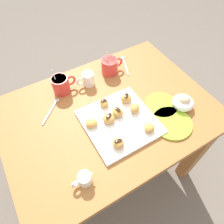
% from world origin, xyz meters
% --- Properties ---
extents(ground_plane, '(8.00, 8.00, 0.00)m').
position_xyz_m(ground_plane, '(0.00, 0.00, 0.00)').
color(ground_plane, '#665B51').
extents(dining_table, '(1.00, 0.73, 0.70)m').
position_xyz_m(dining_table, '(0.00, 0.00, 0.57)').
color(dining_table, '#A36633').
rests_on(dining_table, ground_plane).
extents(pastry_plate_square, '(0.31, 0.31, 0.02)m').
position_xyz_m(pastry_plate_square, '(0.01, -0.08, 0.71)').
color(pastry_plate_square, white).
rests_on(pastry_plate_square, dining_table).
extents(coffee_mug_red_left, '(0.12, 0.08, 0.14)m').
position_xyz_m(coffee_mug_red_left, '(-0.14, 0.23, 0.75)').
color(coffee_mug_red_left, red).
rests_on(coffee_mug_red_left, dining_table).
extents(coffee_mug_red_right, '(0.13, 0.09, 0.13)m').
position_xyz_m(coffee_mug_red_right, '(0.14, 0.23, 0.75)').
color(coffee_mug_red_right, red).
rests_on(coffee_mug_red_right, dining_table).
extents(cream_pitcher_white, '(0.10, 0.06, 0.07)m').
position_xyz_m(cream_pitcher_white, '(-0.00, 0.21, 0.74)').
color(cream_pitcher_white, white).
rests_on(cream_pitcher_white, dining_table).
extents(ice_cream_bowl, '(0.10, 0.10, 0.08)m').
position_xyz_m(ice_cream_bowl, '(0.32, -0.16, 0.74)').
color(ice_cream_bowl, white).
rests_on(ice_cream_bowl, dining_table).
extents(chocolate_sauce_pitcher, '(0.09, 0.05, 0.06)m').
position_xyz_m(chocolate_sauce_pitcher, '(-0.25, -0.25, 0.73)').
color(chocolate_sauce_pitcher, white).
rests_on(chocolate_sauce_pitcher, dining_table).
extents(saucer_lime_left, '(0.18, 0.18, 0.01)m').
position_xyz_m(saucer_lime_left, '(0.21, -0.21, 0.71)').
color(saucer_lime_left, '#9EC633').
rests_on(saucer_lime_left, dining_table).
extents(saucer_lime_right, '(0.16, 0.16, 0.01)m').
position_xyz_m(saucer_lime_right, '(0.24, -0.10, 0.71)').
color(saucer_lime_right, '#9EC633').
rests_on(saucer_lime_right, dining_table).
extents(loose_spoon_near_saucer, '(0.13, 0.12, 0.01)m').
position_xyz_m(loose_spoon_near_saucer, '(-0.23, 0.15, 0.71)').
color(loose_spoon_near_saucer, silver).
rests_on(loose_spoon_near_saucer, dining_table).
extents(loose_spoon_by_plate, '(0.07, 0.15, 0.01)m').
position_xyz_m(loose_spoon_by_plate, '(0.25, 0.25, 0.71)').
color(loose_spoon_by_plate, silver).
rests_on(loose_spoon_by_plate, dining_table).
extents(beignet_0, '(0.07, 0.07, 0.04)m').
position_xyz_m(beignet_0, '(-0.03, -0.06, 0.74)').
color(beignet_0, '#D19347').
rests_on(beignet_0, pastry_plate_square).
extents(chocolate_drizzle_0, '(0.04, 0.04, 0.00)m').
position_xyz_m(chocolate_drizzle_0, '(-0.03, -0.06, 0.76)').
color(chocolate_drizzle_0, black).
rests_on(chocolate_drizzle_0, beignet_0).
extents(beignet_1, '(0.06, 0.06, 0.04)m').
position_xyz_m(beignet_1, '(-0.06, -0.18, 0.74)').
color(beignet_1, '#D19347').
rests_on(beignet_1, pastry_plate_square).
extents(chocolate_drizzle_1, '(0.04, 0.02, 0.00)m').
position_xyz_m(chocolate_drizzle_1, '(-0.06, -0.18, 0.76)').
color(chocolate_drizzle_1, black).
rests_on(chocolate_drizzle_1, beignet_1).
extents(beignet_2, '(0.05, 0.05, 0.03)m').
position_xyz_m(beignet_2, '(-0.01, 0.03, 0.73)').
color(beignet_2, '#D19347').
rests_on(beignet_2, pastry_plate_square).
extents(chocolate_drizzle_2, '(0.03, 0.02, 0.00)m').
position_xyz_m(chocolate_drizzle_2, '(-0.01, 0.03, 0.75)').
color(chocolate_drizzle_2, black).
rests_on(chocolate_drizzle_2, beignet_2).
extents(beignet_3, '(0.07, 0.07, 0.04)m').
position_xyz_m(beignet_3, '(0.10, -0.07, 0.74)').
color(beignet_3, '#D19347').
rests_on(beignet_3, pastry_plate_square).
extents(beignet_4, '(0.07, 0.06, 0.03)m').
position_xyz_m(beignet_4, '(-0.11, -0.04, 0.73)').
color(beignet_4, '#D19347').
rests_on(beignet_4, pastry_plate_square).
extents(beignet_5, '(0.07, 0.07, 0.04)m').
position_xyz_m(beignet_5, '(0.10, -0.00, 0.74)').
color(beignet_5, '#D19347').
rests_on(beignet_5, pastry_plate_square).
extents(chocolate_drizzle_5, '(0.04, 0.04, 0.00)m').
position_xyz_m(chocolate_drizzle_5, '(0.10, -0.00, 0.76)').
color(chocolate_drizzle_5, black).
rests_on(chocolate_drizzle_5, beignet_5).
extents(beignet_6, '(0.05, 0.06, 0.04)m').
position_xyz_m(beignet_6, '(0.02, -0.05, 0.74)').
color(beignet_6, '#D19347').
rests_on(beignet_6, pastry_plate_square).
extents(chocolate_drizzle_6, '(0.02, 0.04, 0.00)m').
position_xyz_m(chocolate_drizzle_6, '(0.02, -0.05, 0.76)').
color(chocolate_drizzle_6, black).
rests_on(chocolate_drizzle_6, beignet_6).
extents(beignet_7, '(0.07, 0.07, 0.03)m').
position_xyz_m(beignet_7, '(0.10, -0.19, 0.73)').
color(beignet_7, '#D19347').
rests_on(beignet_7, pastry_plate_square).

